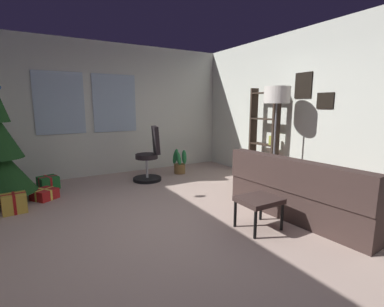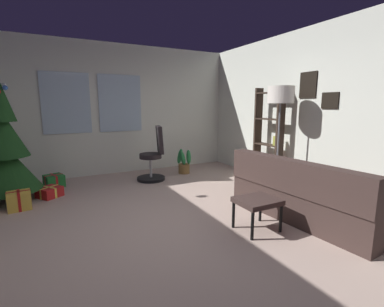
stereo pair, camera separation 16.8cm
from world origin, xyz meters
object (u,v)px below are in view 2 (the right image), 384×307
object	(u,v)px
footstool	(257,203)
gift_box_green	(54,181)
couch	(324,197)
gift_box_red	(49,192)
holiday_tree	(5,149)
bookshelf	(268,142)
office_chair	(154,159)
potted_plant	(184,164)
floor_lamp	(280,100)
gift_box_gold	(19,201)

from	to	relation	value
footstool	gift_box_green	world-z (taller)	footstool
couch	gift_box_red	size ratio (longest dim) A/B	4.77
holiday_tree	bookshelf	size ratio (longest dim) A/B	1.34
holiday_tree	office_chair	size ratio (longest dim) A/B	2.24
gift_box_red	potted_plant	world-z (taller)	potted_plant
office_chair	floor_lamp	distance (m)	2.62
gift_box_green	potted_plant	bearing A→B (deg)	-4.38
holiday_tree	potted_plant	world-z (taller)	holiday_tree
gift_box_green	floor_lamp	xyz separation A→B (m)	(3.45, -2.08, 1.46)
couch	gift_box_gold	distance (m)	4.27
holiday_tree	bookshelf	xyz separation A→B (m)	(4.35, -1.09, -0.02)
potted_plant	office_chair	bearing A→B (deg)	-165.46
holiday_tree	floor_lamp	distance (m)	4.46
couch	floor_lamp	world-z (taller)	floor_lamp
couch	potted_plant	xyz separation A→B (m)	(-0.62, 3.03, -0.06)
gift_box_gold	bookshelf	distance (m)	4.27
footstool	gift_box_gold	world-z (taller)	footstool
potted_plant	gift_box_gold	bearing A→B (deg)	-164.74
gift_box_green	gift_box_red	bearing A→B (deg)	-97.69
gift_box_green	floor_lamp	size ratio (longest dim) A/B	0.22
holiday_tree	bookshelf	world-z (taller)	holiday_tree
holiday_tree	gift_box_red	world-z (taller)	holiday_tree
couch	bookshelf	world-z (taller)	bookshelf
office_chair	floor_lamp	world-z (taller)	floor_lamp
footstool	potted_plant	world-z (taller)	potted_plant
footstool	gift_box_red	size ratio (longest dim) A/B	1.11
bookshelf	floor_lamp	bearing A→B (deg)	-116.80
potted_plant	couch	bearing A→B (deg)	-78.40
gift_box_green	office_chair	xyz separation A→B (m)	(1.80, -0.40, 0.32)
gift_box_green	office_chair	size ratio (longest dim) A/B	0.36
holiday_tree	bookshelf	distance (m)	4.49
gift_box_gold	potted_plant	world-z (taller)	potted_plant
couch	footstool	size ratio (longest dim) A/B	4.29
gift_box_green	couch	bearing A→B (deg)	-45.27
gift_box_red	floor_lamp	distance (m)	4.11
footstool	floor_lamp	size ratio (longest dim) A/B	0.27
couch	gift_box_gold	world-z (taller)	couch
footstool	office_chair	bearing A→B (deg)	97.03
holiday_tree	gift_box_red	size ratio (longest dim) A/B	5.55
holiday_tree	potted_plant	size ratio (longest dim) A/B	4.38
footstool	floor_lamp	world-z (taller)	floor_lamp
holiday_tree	office_chair	world-z (taller)	holiday_tree
couch	gift_box_green	world-z (taller)	couch
gift_box_red	bookshelf	world-z (taller)	bookshelf
couch	office_chair	bearing A→B (deg)	116.22
footstool	gift_box_gold	bearing A→B (deg)	141.31
gift_box_gold	bookshelf	size ratio (longest dim) A/B	0.18
office_chair	potted_plant	xyz separation A→B (m)	(0.77, 0.20, -0.21)
floor_lamp	potted_plant	world-z (taller)	floor_lamp
gift_box_gold	bookshelf	world-z (taller)	bookshelf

